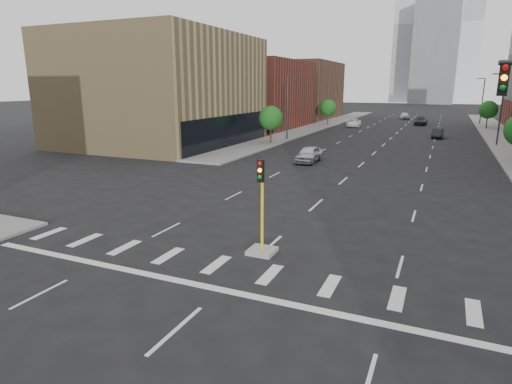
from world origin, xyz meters
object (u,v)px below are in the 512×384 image
Objects in this scene: car_mid_right at (438,133)px; car_distant at (404,116)px; car_deep_right at (421,121)px; car_far_left at (354,123)px; car_near_left at (309,154)px; median_traffic_signal at (262,233)px.

car_distant is (-8.01, 37.40, 0.10)m from car_mid_right.
car_deep_right is (-3.60, 22.34, 0.08)m from car_mid_right.
car_distant reaches higher than car_far_left.
car_near_left is at bearing -90.59° from car_far_left.
car_near_left is 29.84m from car_mid_right.
median_traffic_signal reaches higher than car_deep_right.
car_far_left is (-8.80, 65.56, -0.24)m from median_traffic_signal.
car_near_left is 0.87× the size of car_deep_right.
car_deep_right is (7.86, 49.89, -0.01)m from car_near_left.
car_far_left is 24.84m from car_distant.
car_mid_right is 22.62m from car_deep_right.
car_near_left is at bearing -97.19° from car_deep_right.
car_distant is at bearing 108.10° from car_deep_right.
car_far_left is (-3.61, 41.13, -0.07)m from car_near_left.
car_deep_right is 1.15× the size of car_distant.
car_mid_right is 20.28m from car_far_left.
car_near_left reaches higher than car_far_left.
car_distant is at bearing 102.82° from car_mid_right.
car_distant is (7.06, 23.82, 0.08)m from car_far_left.
car_deep_right is 15.69m from car_distant.
car_mid_right is 0.91× the size of car_distant.
car_distant is at bearing 67.89° from car_far_left.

